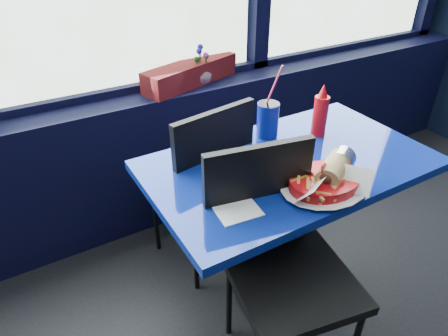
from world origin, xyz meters
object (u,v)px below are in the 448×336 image
Objects in this scene: chair_near_back at (207,179)px; flower_vase at (202,72)px; near_table at (287,196)px; ketchup_bottle at (320,113)px; soda_cup at (268,119)px; chair_near_front at (278,252)px; food_basket at (326,179)px; planter_box at (191,73)px.

flower_vase reaches higher than chair_near_back.
ketchup_bottle is at bearing 25.50° from near_table.
near_table is at bearing 116.91° from chair_near_back.
soda_cup is (0.05, 0.23, 0.27)m from near_table.
chair_near_front is 0.33m from food_basket.
near_table is 1.98× the size of planter_box.
chair_near_back reaches higher than food_basket.
flower_vase is at bearing -49.26° from planter_box.
chair_near_back is at bearing -128.41° from planter_box.
chair_near_back is 4.35× the size of flower_vase.
near_table is 5.45× the size of flower_vase.
food_basket is (0.22, 0.03, 0.24)m from chair_near_front.
flower_vase reaches higher than ketchup_bottle.
chair_near_front is 2.84× the size of soda_cup.
chair_near_front reaches higher than near_table.
planter_box is (-0.02, 0.89, 0.29)m from near_table.
ketchup_bottle reaches higher than chair_near_front.
near_table is at bearing -106.78° from planter_box.
ketchup_bottle is at bearing 46.52° from food_basket.
chair_near_front is 1.00× the size of chair_near_back.
chair_near_back is 1.58× the size of planter_box.
planter_box is at bearing 95.45° from soda_cup.
planter_box is 1.12m from food_basket.
chair_near_front is at bearing -118.55° from planter_box.
near_table is 0.34m from chair_near_front.
food_basket is at bearing -107.63° from planter_box.
chair_near_back is at bearing 163.36° from soda_cup.
planter_box is at bearing -119.82° from chair_near_back.
chair_near_back is (0.00, 0.57, -0.00)m from chair_near_front.
food_basket is at bearing 102.89° from chair_near_back.
flower_vase is 1.08m from food_basket.
planter_box reaches higher than food_basket.
chair_near_front is at bearing -132.84° from near_table.
chair_near_front is at bearing -178.40° from food_basket.
chair_near_front is 0.57m from chair_near_back.
planter_box reaches higher than near_table.
near_table is 0.41m from ketchup_bottle.
flower_vase is at bearing 81.68° from food_basket.
ketchup_bottle is (0.49, 0.37, 0.31)m from chair_near_front.
flower_vase is at bearing 86.96° from chair_near_front.
soda_cup is at bearing 151.89° from ketchup_bottle.
ketchup_bottle reaches higher than near_table.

